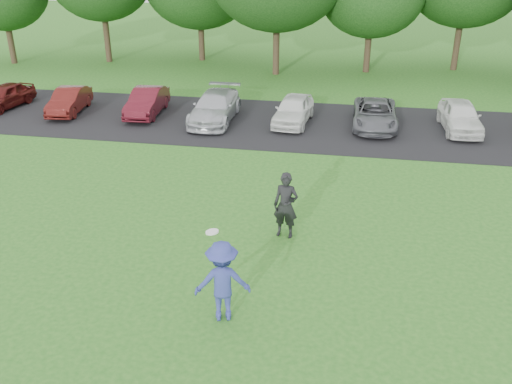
% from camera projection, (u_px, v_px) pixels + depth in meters
% --- Properties ---
extents(ground, '(100.00, 100.00, 0.00)m').
position_uv_depth(ground, '(229.00, 312.00, 12.56)').
color(ground, '#25671D').
rests_on(ground, ground).
extents(parking_lot, '(32.00, 6.50, 0.03)m').
position_uv_depth(parking_lot, '(294.00, 124.00, 24.12)').
color(parking_lot, black).
rests_on(parking_lot, ground).
extents(frisbee_player, '(1.34, 0.97, 2.16)m').
position_uv_depth(frisbee_player, '(222.00, 281.00, 12.02)').
color(frisbee_player, '#343D94').
rests_on(frisbee_player, ground).
extents(camera_bystander, '(0.73, 0.54, 1.84)m').
position_uv_depth(camera_bystander, '(286.00, 205.00, 15.24)').
color(camera_bystander, black).
rests_on(camera_bystander, ground).
extents(parked_cars, '(28.40, 4.38, 1.20)m').
position_uv_depth(parked_cars, '(303.00, 111.00, 23.90)').
color(parked_cars, '#521311').
rests_on(parked_cars, parking_lot).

